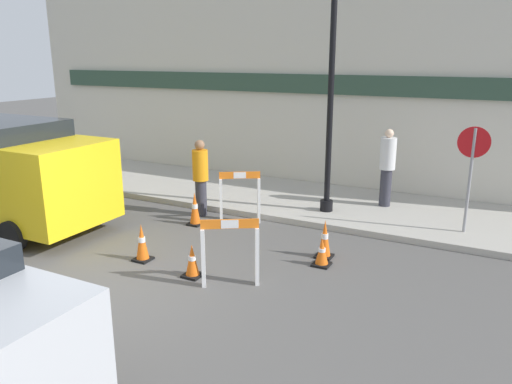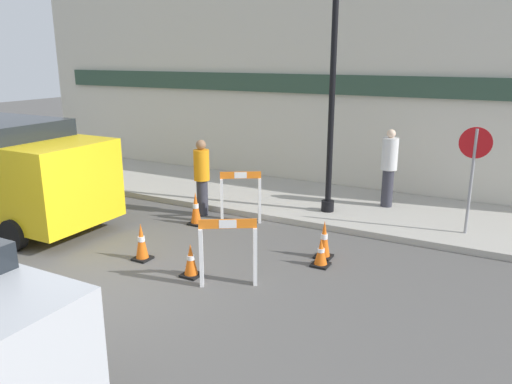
% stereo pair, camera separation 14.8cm
% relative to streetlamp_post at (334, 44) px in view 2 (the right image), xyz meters
% --- Properties ---
extents(ground_plane, '(60.00, 60.00, 0.00)m').
position_rel_streetlamp_post_xyz_m(ground_plane, '(-2.00, -5.41, -3.75)').
color(ground_plane, '#565451').
extents(sidewalk_slab, '(18.00, 3.24, 0.13)m').
position_rel_streetlamp_post_xyz_m(sidewalk_slab, '(-2.00, 0.71, -3.68)').
color(sidewalk_slab, '#ADA89E').
rests_on(sidewalk_slab, ground_plane).
extents(storefront_facade, '(18.00, 0.22, 5.50)m').
position_rel_streetlamp_post_xyz_m(storefront_facade, '(-2.00, 2.40, -1.00)').
color(storefront_facade, beige).
rests_on(storefront_facade, ground_plane).
extents(streetlamp_post, '(0.44, 0.44, 5.67)m').
position_rel_streetlamp_post_xyz_m(streetlamp_post, '(0.00, 0.00, 0.00)').
color(streetlamp_post, black).
rests_on(streetlamp_post, sidewalk_slab).
extents(stop_sign, '(0.60, 0.08, 2.11)m').
position_rel_streetlamp_post_xyz_m(stop_sign, '(2.92, -0.08, -2.20)').
color(stop_sign, gray).
rests_on(stop_sign, sidewalk_slab).
extents(barricade_0, '(0.81, 0.58, 1.15)m').
position_rel_streetlamp_post_xyz_m(barricade_0, '(-1.51, -1.31, -3.13)').
color(barricade_0, white).
rests_on(barricade_0, ground_plane).
extents(barricade_1, '(0.84, 0.59, 1.11)m').
position_rel_streetlamp_post_xyz_m(barricade_1, '(-0.16, -4.05, -3.15)').
color(barricade_1, white).
rests_on(barricade_1, ground_plane).
extents(traffic_cone_0, '(0.30, 0.30, 0.71)m').
position_rel_streetlamp_post_xyz_m(traffic_cone_0, '(0.77, -2.28, -3.41)').
color(traffic_cone_0, black).
rests_on(traffic_cone_0, ground_plane).
extents(traffic_cone_1, '(0.30, 0.30, 0.73)m').
position_rel_streetlamp_post_xyz_m(traffic_cone_1, '(-2.31, -1.85, -3.40)').
color(traffic_cone_1, black).
rests_on(traffic_cone_1, ground_plane).
extents(traffic_cone_2, '(0.30, 0.30, 0.68)m').
position_rel_streetlamp_post_xyz_m(traffic_cone_2, '(-2.06, -3.90, -3.42)').
color(traffic_cone_2, black).
rests_on(traffic_cone_2, ground_plane).
extents(traffic_cone_3, '(0.30, 0.30, 0.49)m').
position_rel_streetlamp_post_xyz_m(traffic_cone_3, '(0.86, -2.65, -3.52)').
color(traffic_cone_3, black).
rests_on(traffic_cone_3, ground_plane).
extents(traffic_cone_4, '(0.30, 0.30, 0.57)m').
position_rel_streetlamp_post_xyz_m(traffic_cone_4, '(-0.88, -4.06, -3.48)').
color(traffic_cone_4, black).
rests_on(traffic_cone_4, ground_plane).
extents(person_worker, '(0.49, 0.49, 1.74)m').
position_rel_streetlamp_post_xyz_m(person_worker, '(-2.56, -1.24, -2.82)').
color(person_worker, '#33333D').
rests_on(person_worker, ground_plane).
extents(person_pedestrian, '(0.40, 0.40, 1.80)m').
position_rel_streetlamp_post_xyz_m(person_pedestrian, '(1.08, 1.00, -2.65)').
color(person_pedestrian, '#33333D').
rests_on(person_pedestrian, sidewalk_slab).
extents(work_van, '(5.08, 2.15, 2.26)m').
position_rel_streetlamp_post_xyz_m(work_van, '(-6.05, -3.69, -2.52)').
color(work_van, yellow).
rests_on(work_van, ground_plane).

